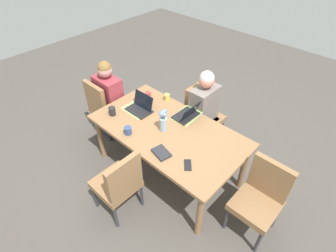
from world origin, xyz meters
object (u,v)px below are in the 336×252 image
object	(u,v)px
coffee_mug_centre_left	(128,131)
phone_black	(188,165)
chair_far_left_near	(201,112)
laptop_head_left_left_mid	(140,107)
dining_table	(168,134)
coffee_mug_centre_right	(167,97)
flower_vase	(163,121)
chair_near_right_near	(119,182)
chair_head_left_left_mid	(104,105)
person_far_left_near	(203,114)
laptop_far_left_near	(187,114)
person_head_left_left_mid	(110,103)
book_red_cover	(161,153)
coffee_mug_near_left	(112,111)
coffee_mug_near_right	(148,95)
chair_head_right_left_far	(261,196)

from	to	relation	value
coffee_mug_centre_left	phone_black	bearing A→B (deg)	6.91
chair_far_left_near	laptop_head_left_left_mid	distance (m)	0.91
dining_table	coffee_mug_centre_right	xyz separation A→B (m)	(-0.42, 0.43, 0.12)
laptop_head_left_left_mid	flower_vase	bearing A→B (deg)	-9.15
chair_near_right_near	phone_black	xyz separation A→B (m)	(0.50, 0.52, 0.24)
dining_table	chair_head_left_left_mid	xyz separation A→B (m)	(-1.23, -0.06, -0.16)
person_far_left_near	flower_vase	distance (m)	0.85
laptop_far_left_near	phone_black	bearing A→B (deg)	-49.60
person_far_left_near	chair_far_left_near	bearing A→B (deg)	141.24
chair_head_left_left_mid	coffee_mug_centre_right	world-z (taller)	chair_head_left_left_mid
person_head_left_left_mid	phone_black	size ratio (longest dim) A/B	7.97
laptop_head_left_left_mid	book_red_cover	distance (m)	0.82
person_head_left_left_mid	laptop_head_left_left_mid	size ratio (longest dim) A/B	3.73
person_head_left_left_mid	laptop_far_left_near	size ratio (longest dim) A/B	3.73
person_head_left_left_mid	coffee_mug_centre_left	distance (m)	1.00
dining_table	flower_vase	size ratio (longest dim) A/B	6.56
laptop_head_left_left_mid	coffee_mug_near_left	world-z (taller)	laptop_head_left_left_mid
coffee_mug_centre_left	coffee_mug_near_right	bearing A→B (deg)	118.21
chair_head_left_left_mid	coffee_mug_centre_right	bearing A→B (deg)	31.41
chair_far_left_near	phone_black	bearing A→B (deg)	-59.69
chair_far_left_near	coffee_mug_centre_left	bearing A→B (deg)	-99.41
laptop_head_left_left_mid	book_red_cover	bearing A→B (deg)	-26.86
chair_far_left_near	chair_near_right_near	xyz separation A→B (m)	(0.12, -1.58, 0.00)
chair_head_right_left_far	chair_near_right_near	distance (m)	1.47
coffee_mug_near_right	book_red_cover	distance (m)	1.06
chair_near_right_near	laptop_far_left_near	xyz separation A→B (m)	(-0.01, 1.12, 0.27)
person_head_left_left_mid	phone_black	world-z (taller)	person_head_left_left_mid
dining_table	phone_black	distance (m)	0.60
chair_far_left_near	person_head_left_left_mid	distance (m)	1.32
person_far_left_near	flower_vase	xyz separation A→B (m)	(-0.02, -0.77, 0.34)
person_far_left_near	coffee_mug_near_left	size ratio (longest dim) A/B	11.12
coffee_mug_near_right	coffee_mug_centre_left	bearing A→B (deg)	-61.79
phone_black	coffee_mug_centre_right	bearing A→B (deg)	11.06
laptop_head_left_left_mid	coffee_mug_centre_left	xyz separation A→B (m)	(0.23, -0.40, 0.00)
laptop_head_left_left_mid	coffee_mug_centre_left	world-z (taller)	laptop_head_left_left_mid
chair_head_right_left_far	coffee_mug_near_right	bearing A→B (deg)	173.69
chair_head_left_left_mid	flower_vase	distance (m)	1.25
chair_head_left_left_mid	coffee_mug_centre_left	size ratio (longest dim) A/B	9.64
chair_near_right_near	flower_vase	xyz separation A→B (m)	(-0.06, 0.75, 0.37)
chair_head_left_left_mid	coffee_mug_near_right	bearing A→B (deg)	30.31
person_far_left_near	coffee_mug_near_right	world-z (taller)	person_far_left_near
laptop_far_left_near	chair_near_right_near	bearing A→B (deg)	-89.46
coffee_mug_centre_right	book_red_cover	bearing A→B (deg)	-50.27
chair_head_right_left_far	coffee_mug_near_left	distance (m)	1.97
chair_head_left_left_mid	chair_near_right_near	distance (m)	1.45
dining_table	coffee_mug_centre_right	world-z (taller)	coffee_mug_centre_right
dining_table	coffee_mug_near_right	size ratio (longest dim) A/B	19.20
chair_head_left_left_mid	flower_vase	world-z (taller)	flower_vase
chair_head_right_left_far	coffee_mug_centre_left	size ratio (longest dim) A/B	9.64
coffee_mug_near_right	coffee_mug_centre_right	world-z (taller)	coffee_mug_near_right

